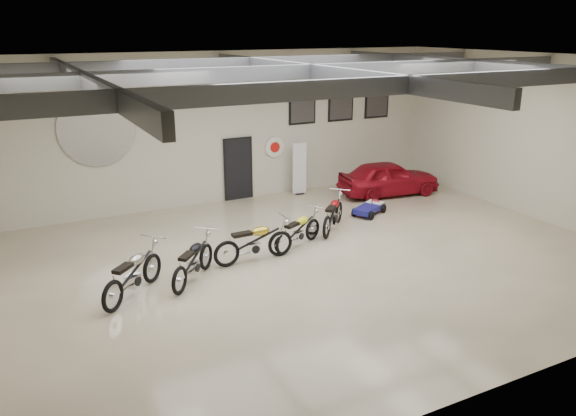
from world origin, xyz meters
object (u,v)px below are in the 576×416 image
motorcycle_black (193,260)px  motorcycle_red (333,213)px  motorcycle_gold (254,241)px  motorcycle_silver (133,273)px  motorcycle_yellow (298,230)px  vintage_car (389,178)px  go_kart (371,205)px  banner_stand (299,169)px

motorcycle_black → motorcycle_red: 4.97m
motorcycle_gold → motorcycle_red: size_ratio=1.05×
motorcycle_silver → motorcycle_black: (1.42, 0.14, -0.04)m
motorcycle_gold → motorcycle_yellow: size_ratio=1.12×
motorcycle_yellow → vintage_car: (5.22, 2.96, 0.12)m
motorcycle_yellow → vintage_car: size_ratio=0.53×
motorcycle_red → go_kart: 2.07m
banner_stand → vintage_car: 3.19m
motorcycle_yellow → go_kart: (3.43, 1.47, -0.22)m
banner_stand → motorcycle_gold: (-3.90, -4.82, -0.38)m
motorcycle_black → vintage_car: bearing=-22.7°
banner_stand → motorcycle_gold: banner_stand is taller
motorcycle_black → vintage_car: size_ratio=0.56×
motorcycle_silver → go_kart: (8.07, 2.40, -0.29)m
motorcycle_silver → motorcycle_red: motorcycle_silver is taller
motorcycle_silver → go_kart: bearing=-27.4°
go_kart → motorcycle_gold: bearing=172.6°
motorcycle_silver → motorcycle_red: bearing=-29.1°
motorcycle_black → go_kart: motorcycle_black is taller
motorcycle_silver → motorcycle_red: size_ratio=1.07×
motorcycle_silver → motorcycle_yellow: (4.64, 0.92, -0.07)m
motorcycle_yellow → go_kart: size_ratio=1.25×
motorcycle_black → vintage_car: vintage_car is taller
motorcycle_silver → go_kart: motorcycle_silver is taller
motorcycle_red → vintage_car: size_ratio=0.56×
motorcycle_black → motorcycle_silver: bearing=139.1°
motorcycle_silver → vintage_car: vintage_car is taller
banner_stand → motorcycle_silver: 8.89m
motorcycle_gold → go_kart: size_ratio=1.40×
motorcycle_black → motorcycle_gold: motorcycle_gold is taller
motorcycle_silver → motorcycle_yellow: motorcycle_silver is taller
motorcycle_silver → motorcycle_yellow: bearing=-32.7°
banner_stand → vintage_car: (2.80, -1.50, -0.32)m
motorcycle_black → motorcycle_yellow: size_ratio=1.07×
banner_stand → vintage_car: bearing=-21.7°
banner_stand → motorcycle_gold: size_ratio=0.88×
motorcycle_silver → motorcycle_gold: 3.21m
motorcycle_yellow → motorcycle_red: (1.53, 0.71, 0.03)m
motorcycle_black → motorcycle_yellow: 3.31m
go_kart → motorcycle_red: bearing=174.0°
motorcycle_yellow → motorcycle_red: 1.68m
motorcycle_black → motorcycle_yellow: motorcycle_black is taller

